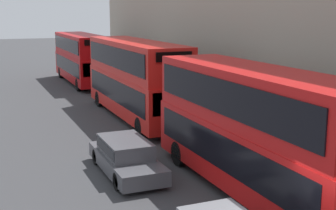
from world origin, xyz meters
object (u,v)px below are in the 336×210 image
at_px(bus_second_in_queue, 135,76).
at_px(bus_third_in_queue, 81,56).
at_px(pedestrian, 144,85).
at_px(bus_leading, 254,126).
at_px(car_hatchback, 126,155).

height_order(bus_second_in_queue, bus_third_in_queue, bus_second_in_queue).
xyz_separation_m(bus_third_in_queue, pedestrian, (2.82, -7.91, -1.49)).
distance_m(bus_leading, pedestrian, 19.15).
relative_size(bus_leading, bus_second_in_queue, 0.93).
bearing_deg(bus_second_in_queue, bus_third_in_queue, 90.00).
xyz_separation_m(bus_second_in_queue, bus_third_in_queue, (-0.00, 14.35, -0.15)).
relative_size(bus_third_in_queue, car_hatchback, 2.31).
height_order(bus_leading, bus_second_in_queue, bus_second_in_queue).
bearing_deg(pedestrian, bus_third_in_queue, 109.65).
xyz_separation_m(bus_second_in_queue, pedestrian, (2.82, 6.44, -1.64)).
relative_size(bus_second_in_queue, car_hatchback, 2.40).
height_order(bus_third_in_queue, car_hatchback, bus_third_in_queue).
distance_m(bus_second_in_queue, bus_third_in_queue, 14.35).
bearing_deg(bus_second_in_queue, pedestrian, 66.33).
bearing_deg(bus_leading, pedestrian, 81.49).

